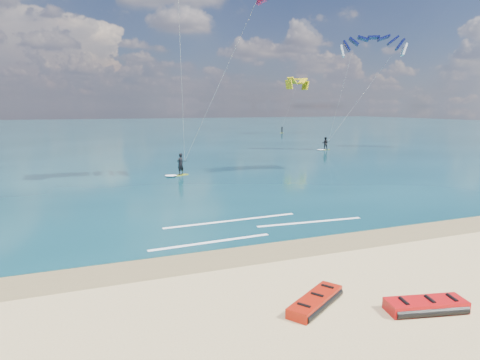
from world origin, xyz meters
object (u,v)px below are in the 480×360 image
Objects in this scene: packed_kite_left at (315,306)px; kitesurfer_main at (199,64)px; packed_kite_mid at (425,311)px; kitesurfer_far at (350,87)px.

kitesurfer_main is (3.24, 23.39, 9.42)m from packed_kite_left.
kitesurfer_main is at bearing 49.70° from packed_kite_left.
kitesurfer_far is (25.78, 40.00, 8.66)m from packed_kite_mid.
packed_kite_mid is at bearing -125.54° from kitesurfer_far.
packed_kite_mid is 48.37m from kitesurfer_far.
packed_kite_mid reaches higher than packed_kite_left.
packed_kite_left is 1.03× the size of packed_kite_mid.
kitesurfer_far reaches higher than packed_kite_mid.
packed_kite_left is at bearing -129.45° from kitesurfer_far.
kitesurfer_main is at bearing 102.37° from packed_kite_mid.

